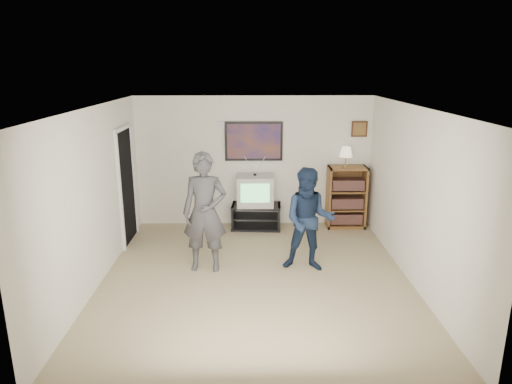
{
  "coord_description": "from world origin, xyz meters",
  "views": [
    {
      "loc": [
        -0.09,
        -6.11,
        3.04
      ],
      "look_at": [
        0.02,
        0.68,
        1.15
      ],
      "focal_mm": 32.0,
      "sensor_mm": 36.0,
      "label": 1
    }
  ],
  "objects_px": {
    "media_stand": "(256,216)",
    "person_short": "(309,220)",
    "crt_television": "(255,190)",
    "bookshelf": "(346,197)",
    "person_tall": "(205,212)"
  },
  "relations": [
    {
      "from": "media_stand",
      "to": "person_short",
      "type": "height_order",
      "value": "person_short"
    },
    {
      "from": "person_tall",
      "to": "media_stand",
      "type": "bearing_deg",
      "value": 69.46
    },
    {
      "from": "media_stand",
      "to": "person_short",
      "type": "xyz_separation_m",
      "value": [
        0.77,
        -1.87,
        0.56
      ]
    },
    {
      "from": "bookshelf",
      "to": "person_short",
      "type": "xyz_separation_m",
      "value": [
        -0.97,
        -1.92,
        0.2
      ]
    },
    {
      "from": "person_tall",
      "to": "person_short",
      "type": "bearing_deg",
      "value": 1.72
    },
    {
      "from": "person_tall",
      "to": "person_short",
      "type": "distance_m",
      "value": 1.57
    },
    {
      "from": "media_stand",
      "to": "person_short",
      "type": "bearing_deg",
      "value": -63.73
    },
    {
      "from": "bookshelf",
      "to": "person_short",
      "type": "height_order",
      "value": "person_short"
    },
    {
      "from": "media_stand",
      "to": "bookshelf",
      "type": "relative_size",
      "value": 0.81
    },
    {
      "from": "bookshelf",
      "to": "person_short",
      "type": "relative_size",
      "value": 0.75
    },
    {
      "from": "person_tall",
      "to": "person_short",
      "type": "relative_size",
      "value": 1.14
    },
    {
      "from": "bookshelf",
      "to": "media_stand",
      "type": "bearing_deg",
      "value": -178.35
    },
    {
      "from": "crt_television",
      "to": "media_stand",
      "type": "bearing_deg",
      "value": -0.74
    },
    {
      "from": "crt_television",
      "to": "person_short",
      "type": "relative_size",
      "value": 0.43
    },
    {
      "from": "media_stand",
      "to": "person_short",
      "type": "distance_m",
      "value": 2.1
    }
  ]
}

